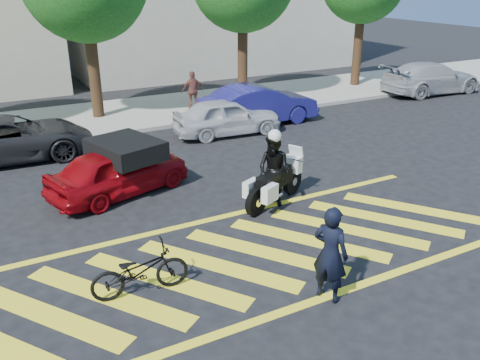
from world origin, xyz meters
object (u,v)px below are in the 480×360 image
police_motorcycle (274,184)px  officer_moto (274,171)px  officer_bike (330,254)px  bicycle (140,271)px  parked_mid_right (227,116)px  parked_far_right (431,78)px  parked_mid_left (10,138)px  red_convertible (119,171)px  parked_right (259,105)px

police_motorcycle → officer_moto: bearing=115.7°
officer_bike → officer_moto: 4.05m
bicycle → parked_mid_right: 9.93m
officer_bike → parked_far_right: size_ratio=0.35×
bicycle → officer_moto: size_ratio=0.98×
parked_mid_left → parked_mid_right: bearing=-94.0°
officer_bike → parked_far_right: 18.37m
officer_moto → parked_far_right: (13.39, 7.25, -0.16)m
officer_moto → parked_mid_left: 8.62m
officer_bike → red_convertible: officer_bike is taller
police_motorcycle → parked_mid_right: 6.14m
officer_moto → officer_bike: bearing=-42.6°
parked_mid_left → parked_far_right: size_ratio=0.96×
parked_right → parked_far_right: 10.03m
officer_bike → parked_mid_right: bearing=-42.4°
police_motorcycle → parked_far_right: size_ratio=0.43×
parked_far_right → parked_mid_right: bearing=99.5°
red_convertible → parked_right: size_ratio=0.83×
bicycle → parked_mid_right: bearing=-31.3°
officer_bike → parked_mid_right: size_ratio=0.46×
officer_bike → parked_mid_left: bearing=-4.0°
parked_mid_left → parked_right: bearing=-88.6°
parked_mid_right → parked_right: (1.69, 0.65, 0.09)m
bicycle → red_convertible: red_convertible is taller
parked_mid_right → parked_far_right: 11.77m
officer_moto → red_convertible: size_ratio=0.48×
parked_mid_left → parked_right: 8.82m
police_motorcycle → officer_moto: officer_moto is taller
bicycle → parked_right: bearing=-36.3°
bicycle → parked_right: parked_right is taller
police_motorcycle → parked_right: size_ratio=0.48×
red_convertible → police_motorcycle: bearing=-145.0°
parked_right → bicycle: bearing=139.4°
bicycle → red_convertible: bearing=-6.8°
parked_mid_right → parked_far_right: size_ratio=0.76×
officer_moto → parked_far_right: bearing=93.7°
bicycle → officer_bike: bearing=-116.0°
officer_moto → parked_far_right: officer_moto is taller
officer_bike → red_convertible: (-1.96, 6.34, -0.25)m
parked_right → parked_far_right: (10.00, 0.71, -0.01)m
bicycle → parked_far_right: parked_far_right is taller
parked_mid_right → parked_far_right: parked_far_right is taller
officer_moto → bicycle: bearing=-87.5°
officer_moto → parked_mid_left: size_ratio=0.37×
parked_mid_right → officer_bike: bearing=168.0°
police_motorcycle → parked_right: bearing=38.0°
officer_bike → parked_right: size_ratio=0.39×
police_motorcycle → red_convertible: red_convertible is taller
parked_mid_right → parked_far_right: (11.69, 1.36, 0.08)m
parked_mid_right → red_convertible: bearing=129.6°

